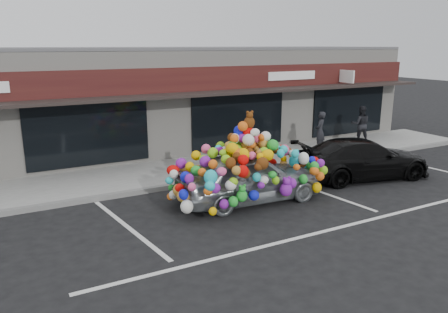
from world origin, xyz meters
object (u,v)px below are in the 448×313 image
toy_car (249,171)px  black_sedan (363,159)px  pedestrian_b (361,124)px

toy_car → black_sedan: toy_car is taller
pedestrian_b → toy_car: bearing=59.4°
black_sedan → pedestrian_b: bearing=-32.2°
black_sedan → pedestrian_b: pedestrian_b is taller
toy_car → black_sedan: (4.58, 0.14, -0.22)m
toy_car → pedestrian_b: size_ratio=2.80×
black_sedan → pedestrian_b: 5.03m
pedestrian_b → black_sedan: bearing=80.6°
toy_car → black_sedan: bearing=-85.0°
toy_car → black_sedan: 4.59m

